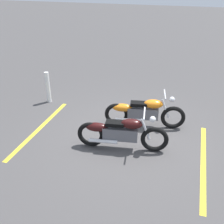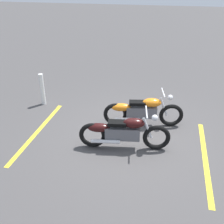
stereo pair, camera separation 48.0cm
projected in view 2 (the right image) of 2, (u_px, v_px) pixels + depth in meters
name	position (u px, v px, depth m)	size (l,w,h in m)	color
ground_plane	(131.00, 135.00, 7.27)	(60.00, 60.00, 0.00)	#474444
motorcycle_bright_foreground	(141.00, 111.00, 7.53)	(2.22, 0.71, 1.04)	black
motorcycle_dark_foreground	(122.00, 132.00, 6.55)	(2.22, 0.68, 1.04)	black
bollard_post	(42.00, 89.00, 8.72)	(0.14, 0.14, 1.04)	white
parking_stripe_near	(205.00, 158.00, 6.39)	(3.20, 0.12, 0.01)	yellow
parking_stripe_mid	(38.00, 131.00, 7.46)	(3.20, 0.12, 0.01)	yellow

